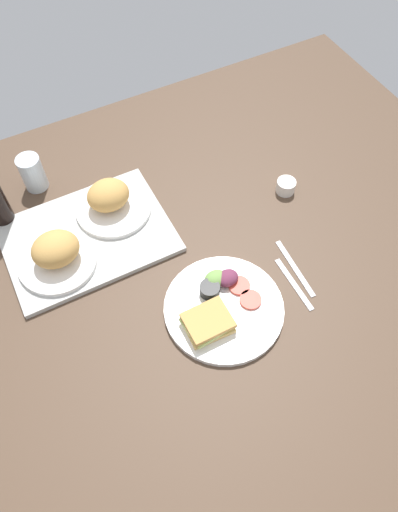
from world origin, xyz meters
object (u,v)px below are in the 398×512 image
at_px(bread_plate_far, 110,200).
at_px(plate_with_salad, 221,307).
at_px(knife, 295,268).
at_px(fork, 294,284).
at_px(bread_plate_near, 56,253).
at_px(drinking_glass, 32,173).
at_px(espresso_cup, 286,186).
at_px(serving_tray, 88,237).

distance_m(bread_plate_far, plate_with_salad, 0.44).
height_order(plate_with_salad, knife, plate_with_salad).
distance_m(fork, knife, 0.05).
height_order(bread_plate_near, fork, bread_plate_near).
relative_size(drinking_glass, espresso_cup, 1.99).
xyz_separation_m(bread_plate_far, drinking_glass, (-0.16, 0.20, 0.00)).
bearing_deg(espresso_cup, fork, -118.90).
bearing_deg(bread_plate_far, bread_plate_near, -151.41).
height_order(bread_plate_near, plate_with_salad, bread_plate_near).
relative_size(plate_with_salad, fork, 1.79).
distance_m(plate_with_salad, fork, 0.21).
relative_size(plate_with_salad, drinking_glass, 2.73).
distance_m(bread_plate_near, plate_with_salad, 0.45).
bearing_deg(bread_plate_near, plate_with_salad, -45.03).
distance_m(drinking_glass, espresso_cup, 0.75).
bearing_deg(bread_plate_far, espresso_cup, -18.52).
distance_m(bread_plate_near, espresso_cup, 0.68).
height_order(plate_with_salad, drinking_glass, drinking_glass).
height_order(bread_plate_far, plate_with_salad, bread_plate_far).
height_order(bread_plate_near, drinking_glass, bread_plate_near).
bearing_deg(espresso_cup, drinking_glass, 150.95).
height_order(serving_tray, plate_with_salad, plate_with_salad).
xyz_separation_m(drinking_glass, fork, (0.50, -0.64, -0.05)).
xyz_separation_m(bread_plate_near, bread_plate_far, (0.19, 0.10, -0.00)).
bearing_deg(fork, plate_with_salad, 84.46).
relative_size(drinking_glass, fork, 0.65).
xyz_separation_m(plate_with_salad, espresso_cup, (0.36, 0.26, 0.00)).
bearing_deg(serving_tray, bread_plate_far, 29.95).
relative_size(bread_plate_near, bread_plate_far, 0.97).
bearing_deg(knife, espresso_cup, -23.97).
distance_m(drinking_glass, knife, 0.80).
relative_size(bread_plate_far, espresso_cup, 3.85).
relative_size(bread_plate_near, knife, 1.10).
bearing_deg(knife, drinking_glass, 44.46).
height_order(bread_plate_far, knife, bread_plate_far).
xyz_separation_m(plate_with_salad, drinking_glass, (-0.29, 0.62, 0.04)).
xyz_separation_m(plate_with_salad, fork, (0.21, -0.02, -0.01)).
relative_size(bread_plate_far, fork, 1.27).
distance_m(serving_tray, drinking_glass, 0.27).
bearing_deg(serving_tray, espresso_cup, -10.39).
bearing_deg(bread_plate_near, serving_tray, 27.16).
bearing_deg(fork, knife, -35.77).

